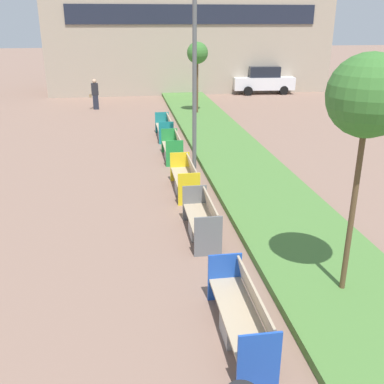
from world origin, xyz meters
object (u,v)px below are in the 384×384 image
Objects in this scene: bench_grey_frame at (202,222)px; bench_teal_frame at (165,130)px; bench_yellow_frame at (185,180)px; sapling_tree_far at (197,54)px; parked_car_distant at (263,80)px; pedestrian_walking at (95,94)px; street_lamp_post at (195,39)px; bench_green_frame at (173,150)px; bench_blue_frame at (241,318)px; sapling_tree_near at (369,97)px.

bench_grey_frame is 9.67m from bench_teal_frame.
bench_grey_frame is at bearing -90.03° from bench_yellow_frame.
bench_grey_frame is at bearing -98.67° from sapling_tree_far.
bench_teal_frame is at bearing -119.92° from parked_car_distant.
bench_teal_frame is at bearing -65.46° from pedestrian_walking.
street_lamp_post reaches higher than bench_grey_frame.
sapling_tree_far reaches higher than pedestrian_walking.
street_lamp_post is 4.59× the size of pedestrian_walking.
parked_car_distant is at bearing 66.62° from bench_yellow_frame.
sapling_tree_far reaches higher than bench_grey_frame.
bench_grey_frame is 6.46m from bench_green_frame.
bench_blue_frame is 10.19m from bench_green_frame.
street_lamp_post reaches higher than bench_teal_frame.
bench_blue_frame is 9.77m from street_lamp_post.
pedestrian_walking reaches higher than bench_blue_frame.
sapling_tree_far is (1.56, 9.07, -1.09)m from street_lamp_post.
bench_blue_frame is 20.96m from pedestrian_walking.
street_lamp_post is 2.06× the size of sapling_tree_far.
sapling_tree_near is 20.76m from pedestrian_walking.
bench_teal_frame is at bearing 97.80° from street_lamp_post.
pedestrian_walking reaches higher than bench_green_frame.
bench_yellow_frame is 20.05m from parked_car_distant.
pedestrian_walking is at bearing 103.42° from bench_yellow_frame.
bench_green_frame is 8.59m from sapling_tree_far.
pedestrian_walking is (-3.94, 11.77, -3.44)m from street_lamp_post.
bench_green_frame and bench_teal_frame have the same top height.
bench_grey_frame is 3.00m from bench_yellow_frame.
street_lamp_post reaches higher than pedestrian_walking.
sapling_tree_near reaches higher than pedestrian_walking.
parked_car_distant is at bearing 72.43° from bench_blue_frame.
street_lamp_post is 9.27m from sapling_tree_far.
bench_teal_frame is 5.99m from street_lamp_post.
bench_yellow_frame is at bearing 90.01° from bench_blue_frame.
bench_grey_frame is 0.52× the size of sapling_tree_far.
bench_blue_frame and bench_yellow_frame have the same top height.
bench_blue_frame is 4.09m from sapling_tree_near.
bench_green_frame is (-0.00, 3.46, -0.01)m from bench_yellow_frame.
sapling_tree_far is at bearing 81.33° from bench_grey_frame.
bench_teal_frame is 1.24× the size of pedestrian_walking.
bench_yellow_frame is 0.49× the size of parked_car_distant.
parked_car_distant is (5.78, 24.24, -2.81)m from sapling_tree_near.
sapling_tree_far is at bearing -26.11° from pedestrian_walking.
bench_blue_frame is 0.59× the size of sapling_tree_far.
bench_teal_frame is 0.48× the size of sapling_tree_near.
pedestrian_walking is (-5.50, 19.81, -2.85)m from sapling_tree_near.
bench_green_frame is 16.93m from parked_car_distant.
bench_yellow_frame is (0.00, 3.00, 0.00)m from bench_grey_frame.
sapling_tree_far is at bearing 83.12° from bench_blue_frame.
sapling_tree_near is (2.17, -2.84, 3.36)m from bench_grey_frame.
bench_teal_frame is at bearing 90.01° from bench_blue_frame.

